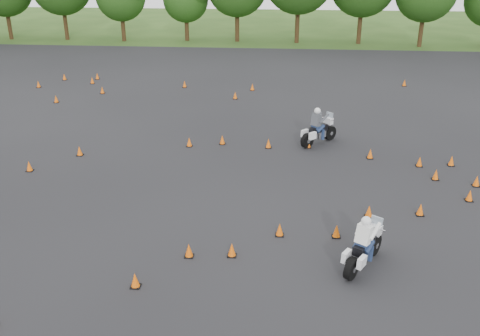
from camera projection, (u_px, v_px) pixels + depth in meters
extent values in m
plane|color=#2D5119|center=(230.00, 245.00, 18.33)|extent=(140.00, 140.00, 0.00)
plane|color=black|center=(244.00, 175.00, 23.83)|extent=(62.00, 62.00, 0.00)
cone|color=#F3600A|center=(404.00, 83.00, 38.51)|extent=(0.26, 0.26, 0.45)
cone|color=#F3600A|center=(29.00, 166.00, 24.19)|extent=(0.26, 0.26, 0.45)
cone|color=#F3600A|center=(80.00, 151.00, 25.97)|extent=(0.26, 0.26, 0.45)
cone|color=#F3600A|center=(92.00, 81.00, 39.19)|extent=(0.26, 0.26, 0.45)
cone|color=#F3600A|center=(222.00, 140.00, 27.42)|extent=(0.26, 0.26, 0.45)
cone|color=#F3600A|center=(280.00, 230.00, 18.86)|extent=(0.26, 0.26, 0.45)
cone|color=#F3600A|center=(185.00, 84.00, 38.17)|extent=(0.26, 0.26, 0.45)
cone|color=#F3600A|center=(451.00, 161.00, 24.78)|extent=(0.26, 0.26, 0.45)
cone|color=#F3600A|center=(189.00, 142.00, 27.12)|extent=(0.26, 0.26, 0.45)
cone|color=#F3600A|center=(477.00, 181.00, 22.69)|extent=(0.26, 0.26, 0.45)
cone|color=#F3600A|center=(436.00, 175.00, 23.31)|extent=(0.26, 0.26, 0.45)
cone|color=#F3600A|center=(232.00, 250.00, 17.62)|extent=(0.26, 0.26, 0.45)
cone|color=#F3600A|center=(64.00, 77.00, 40.21)|extent=(0.26, 0.26, 0.45)
cone|color=#F3600A|center=(268.00, 144.00, 26.92)|extent=(0.26, 0.26, 0.45)
cone|color=#F3600A|center=(38.00, 84.00, 38.13)|extent=(0.26, 0.26, 0.45)
cone|color=#F3600A|center=(420.00, 162.00, 24.70)|extent=(0.26, 0.26, 0.45)
cone|color=#F3600A|center=(97.00, 76.00, 40.44)|extent=(0.26, 0.26, 0.45)
cone|color=#F3600A|center=(308.00, 143.00, 26.95)|extent=(0.26, 0.26, 0.45)
cone|color=#F3600A|center=(252.00, 87.00, 37.40)|extent=(0.26, 0.26, 0.45)
cone|color=#F3600A|center=(370.00, 154.00, 25.61)|extent=(0.26, 0.26, 0.45)
cone|color=#F3600A|center=(369.00, 211.00, 20.14)|extent=(0.26, 0.26, 0.45)
cone|color=#F3600A|center=(235.00, 95.00, 35.37)|extent=(0.26, 0.26, 0.45)
cone|color=#F3600A|center=(135.00, 280.00, 16.04)|extent=(0.26, 0.26, 0.45)
cone|color=#F3600A|center=(189.00, 251.00, 17.59)|extent=(0.26, 0.26, 0.45)
cone|color=#F3600A|center=(336.00, 231.00, 18.76)|extent=(0.26, 0.26, 0.45)
cone|color=#F3600A|center=(420.00, 210.00, 20.27)|extent=(0.26, 0.26, 0.45)
cone|color=#F3600A|center=(102.00, 90.00, 36.63)|extent=(0.26, 0.26, 0.45)
cone|color=#F3600A|center=(56.00, 99.00, 34.55)|extent=(0.26, 0.26, 0.45)
cone|color=#F3600A|center=(470.00, 196.00, 21.40)|extent=(0.26, 0.26, 0.45)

